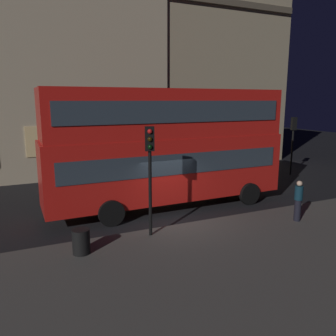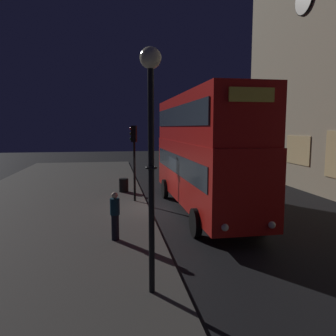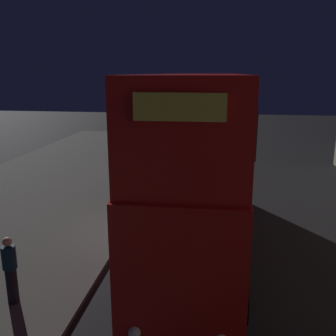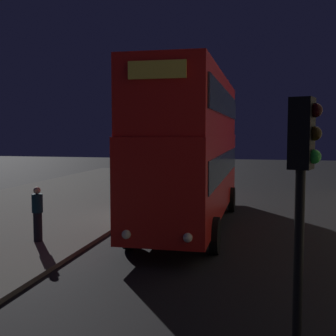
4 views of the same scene
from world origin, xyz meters
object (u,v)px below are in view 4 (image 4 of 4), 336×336
double_decker_bus (192,143)px  litter_bin (137,192)px  traffic_light_near_kerb (130,144)px  pedestrian (38,213)px  traffic_light_far_side (302,189)px

double_decker_bus → litter_bin: (-4.66, -3.57, -2.55)m
traffic_light_near_kerb → pedestrian: traffic_light_near_kerb is taller
double_decker_bus → litter_bin: 6.41m
traffic_light_near_kerb → traffic_light_far_side: bearing=43.1°
double_decker_bus → traffic_light_far_side: double_decker_bus is taller
pedestrian → litter_bin: 8.67m
traffic_light_near_kerb → pedestrian: (6.05, -1.06, -1.99)m
double_decker_bus → traffic_light_near_kerb: (-2.07, -3.09, -0.10)m
double_decker_bus → traffic_light_far_side: (10.58, 3.12, -0.28)m
traffic_light_near_kerb → litter_bin: traffic_light_near_kerb is taller
pedestrian → litter_bin: (-8.64, 0.57, -0.47)m
litter_bin → traffic_light_far_side: bearing=23.7°
double_decker_bus → pedestrian: 6.11m
double_decker_bus → litter_bin: double_decker_bus is taller
traffic_light_far_side → pedestrian: (-6.60, -7.27, -1.80)m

